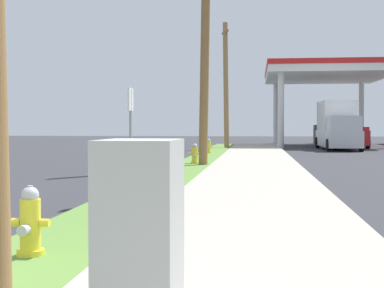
{
  "coord_description": "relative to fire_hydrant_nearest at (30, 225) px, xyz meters",
  "views": [
    {
      "loc": [
        3.04,
        -3.63,
        1.5
      ],
      "look_at": [
        0.97,
        14.38,
        0.92
      ],
      "focal_mm": 52.46,
      "sensor_mm": 36.0,
      "label": 1
    }
  ],
  "objects": [
    {
      "name": "truck_silver_at_forecourt",
      "position": [
        7.52,
        30.75,
        1.04
      ],
      "size": [
        2.22,
        6.43,
        3.11
      ],
      "color": "#BCBCC1",
      "rests_on": "ground"
    },
    {
      "name": "utility_pole_background",
      "position": [
        0.42,
        30.8,
        3.82
      ],
      "size": [
        0.61,
        1.37,
        8.13
      ],
      "color": "#937047",
      "rests_on": "grass_verge"
    },
    {
      "name": "street_sign_post",
      "position": [
        -0.05,
        5.04,
        1.19
      ],
      "size": [
        0.05,
        0.36,
        2.12
      ],
      "color": "gray",
      "rests_on": "grass_verge"
    },
    {
      "name": "car_tan_by_far_pump",
      "position": [
        9.17,
        41.56,
        0.28
      ],
      "size": [
        2.0,
        4.53,
        1.57
      ],
      "color": "tan",
      "rests_on": "ground"
    },
    {
      "name": "truck_red_on_apron",
      "position": [
        8.77,
        34.84,
        0.47
      ],
      "size": [
        2.24,
        5.45,
        1.97
      ],
      "color": "red",
      "rests_on": "ground"
    },
    {
      "name": "utility_cabinet",
      "position": [
        1.7,
        -2.42,
        0.28
      ],
      "size": [
        0.51,
        0.67,
        1.3
      ],
      "color": "slate",
      "rests_on": "sidewalk_slab"
    },
    {
      "name": "fire_hydrant_third",
      "position": [
        0.12,
        14.95,
        0.0
      ],
      "size": [
        0.42,
        0.37,
        0.74
      ],
      "color": "yellow",
      "rests_on": "grass_verge"
    },
    {
      "name": "fire_hydrant_second",
      "position": [
        0.04,
        8.35,
        0.0
      ],
      "size": [
        0.42,
        0.38,
        0.74
      ],
      "color": "yellow",
      "rests_on": "grass_verge"
    },
    {
      "name": "car_teal_by_near_pump",
      "position": [
        7.92,
        38.06,
        0.28
      ],
      "size": [
        2.23,
        4.62,
        1.57
      ],
      "color": "#197075",
      "rests_on": "ground"
    },
    {
      "name": "fire_hydrant_fourth",
      "position": [
        -0.05,
        23.02,
        0.0
      ],
      "size": [
        0.42,
        0.37,
        0.74
      ],
      "color": "yellow",
      "rests_on": "grass_verge"
    },
    {
      "name": "utility_pole_midground",
      "position": [
        0.55,
        14.45,
        4.22
      ],
      "size": [
        0.83,
        1.26,
        8.93
      ],
      "color": "olive",
      "rests_on": "grass_verge"
    },
    {
      "name": "fire_hydrant_nearest",
      "position": [
        0.0,
        0.0,
        0.0
      ],
      "size": [
        0.42,
        0.38,
        0.74
      ],
      "color": "yellow",
      "rests_on": "grass_verge"
    }
  ]
}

